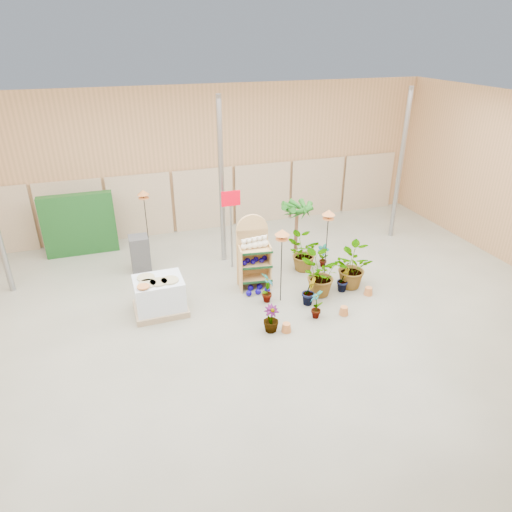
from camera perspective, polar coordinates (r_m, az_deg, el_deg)
The scene contains 23 objects.
room at distance 9.89m, azimuth -0.58°, elevation 4.63°, with size 15.20×12.10×4.70m.
display_shelf at distance 11.37m, azimuth -0.35°, elevation 0.21°, with size 0.85×0.60×1.90m.
teddy_bears at distance 11.16m, azimuth -0.07°, elevation 1.59°, with size 0.71×0.19×0.31m.
gazing_balls_shelf at distance 11.33m, azimuth -0.18°, elevation -0.55°, with size 0.70×0.24×0.13m.
gazing_balls_floor at distance 11.40m, azimuth 0.11°, elevation -4.25°, with size 0.63×0.39×0.15m.
pallet_stack at distance 10.72m, azimuth -11.97°, elevation -4.88°, with size 1.21×1.01×0.88m.
charcoal_planters at distance 12.62m, azimuth -14.29°, elevation 0.27°, with size 0.50×0.50×1.00m.
trellis_stock at distance 14.00m, azimuth -21.21°, elevation 3.68°, with size 2.00×0.30×1.80m, color #134316.
offer_sign at distance 12.00m, azimuth -3.14°, elevation 5.28°, with size 0.50×0.08×2.20m.
bird_table_front at distance 10.32m, azimuth 3.29°, elevation 2.67°, with size 0.34×0.34×1.87m.
bird_table_right at distance 11.78m, azimuth 9.07°, elevation 5.14°, with size 0.34×0.34×1.81m.
bird_table_back at distance 13.31m, azimuth -13.91°, elevation 7.47°, with size 0.34×0.34×1.88m.
palm at distance 12.47m, azimuth 5.16°, elevation 5.94°, with size 0.70×0.70×1.81m.
potted_plant_0 at distance 10.86m, azimuth 1.41°, elevation -4.01°, with size 0.41×0.28×0.78m, color #175513.
potted_plant_1 at distance 10.89m, azimuth 6.64°, elevation -4.37°, with size 0.38×0.30×0.69m, color #175513.
potted_plant_2 at distance 11.20m, azimuth 7.83°, elevation -2.39°, with size 0.97×0.84×1.08m, color #175513.
potted_plant_4 at distance 12.65m, azimuth 8.36°, elevation 0.04°, with size 0.34×0.23×0.65m, color #175513.
potted_plant_6 at distance 12.32m, azimuth 5.75°, elevation 0.35°, with size 0.90×0.78×1.00m, color #175513.
potted_plant_7 at distance 9.91m, azimuth 1.89°, elevation -7.85°, with size 0.35×0.35×0.62m, color #175513.
potted_plant_8 at distance 10.41m, azimuth 7.55°, elevation -5.94°, with size 0.38×0.25×0.71m, color #175513.
potted_plant_9 at distance 11.57m, azimuth 10.83°, elevation -2.90°, with size 0.34×0.28×0.62m, color #175513.
potted_plant_10 at distance 11.69m, azimuth 11.65°, elevation -1.31°, with size 1.00×0.86×1.11m, color #175513.
potted_plant_11 at distance 12.26m, azimuth 0.60°, elevation -0.76°, with size 0.32×0.32×0.58m, color #175513.
Camera 1 is at (-2.79, -7.85, 5.87)m, focal length 32.00 mm.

